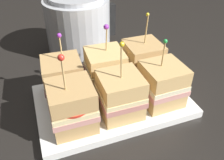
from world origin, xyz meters
TOP-DOWN VIEW (x-y plane):
  - ground_plane at (0.00, 0.00)m, footprint 6.00×6.00m
  - serving_platter at (0.00, 0.00)m, footprint 0.35×0.23m
  - sandwich_front_left at (-0.10, -0.05)m, footprint 0.09×0.09m
  - sandwich_front_center at (0.00, -0.05)m, footprint 0.09×0.09m
  - sandwich_front_right at (0.10, -0.05)m, footprint 0.09×0.09m
  - sandwich_back_left at (-0.10, 0.05)m, footprint 0.10×0.10m
  - sandwich_back_center at (-0.00, 0.05)m, footprint 0.09×0.09m
  - sandwich_back_right at (0.10, 0.05)m, footprint 0.09×0.09m
  - kettle_steel at (-0.01, 0.28)m, footprint 0.22×0.20m

SIDE VIEW (x-z plane):
  - ground_plane at x=0.00m, z-range 0.00..0.00m
  - serving_platter at x=0.00m, z-range 0.00..0.02m
  - sandwich_front_right at x=0.10m, z-range -0.01..0.15m
  - sandwich_back_left at x=-0.10m, z-range -0.01..0.15m
  - sandwich_front_center at x=0.00m, z-range -0.02..0.15m
  - sandwich_back_right at x=0.10m, z-range -0.02..0.16m
  - sandwich_back_center at x=0.00m, z-range -0.01..0.15m
  - sandwich_front_left at x=-0.10m, z-range -0.02..0.15m
  - kettle_steel at x=-0.01m, z-range -0.01..0.19m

